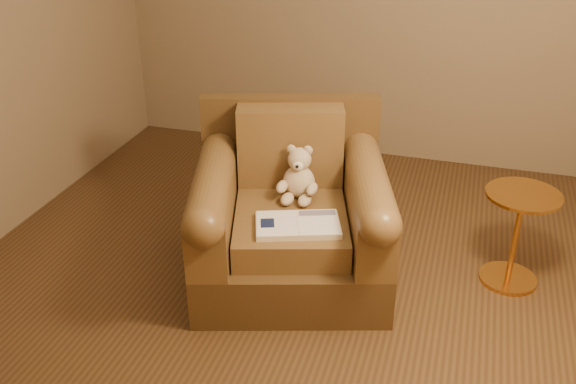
# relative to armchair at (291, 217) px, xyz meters

# --- Properties ---
(floor) EXTENTS (4.00, 4.00, 0.00)m
(floor) POSITION_rel_armchair_xyz_m (0.04, -0.11, -0.38)
(floor) COLOR #4C321A
(floor) RESTS_ON ground
(armchair) EXTENTS (1.34, 1.31, 0.98)m
(armchair) POSITION_rel_armchair_xyz_m (0.00, 0.00, 0.00)
(armchair) COLOR #4C3419
(armchair) RESTS_ON floor
(teddy_bear) EXTENTS (0.24, 0.27, 0.33)m
(teddy_bear) POSITION_rel_armchair_xyz_m (0.02, 0.10, 0.21)
(teddy_bear) COLOR #C6AD8A
(teddy_bear) RESTS_ON armchair
(guidebook) EXTENTS (0.52, 0.41, 0.04)m
(guidebook) POSITION_rel_armchair_xyz_m (0.11, -0.25, 0.11)
(guidebook) COLOR beige
(guidebook) RESTS_ON armchair
(side_table) EXTENTS (0.42, 0.42, 0.59)m
(side_table) POSITION_rel_armchair_xyz_m (1.28, 0.28, -0.06)
(side_table) COLOR #CC8A38
(side_table) RESTS_ON floor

